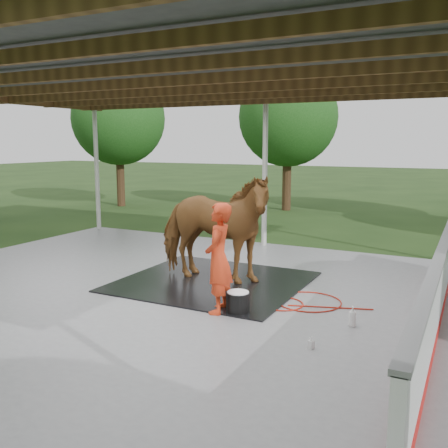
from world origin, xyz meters
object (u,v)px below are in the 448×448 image
at_px(wash_bucket, 238,302).
at_px(horse, 213,228).
at_px(handler, 218,258).
at_px(dasher_board, 436,298).

bearing_deg(wash_bucket, horse, 130.91).
bearing_deg(wash_bucket, handler, -161.42).
relative_size(horse, handler, 1.40).
bearing_deg(horse, wash_bucket, -141.16).
height_order(dasher_board, wash_bucket, dasher_board).
bearing_deg(wash_bucket, dasher_board, 9.05).
bearing_deg(dasher_board, handler, -170.03).
relative_size(handler, wash_bucket, 4.67).
xyz_separation_m(horse, wash_bucket, (1.21, -1.40, -0.91)).
relative_size(dasher_board, horse, 3.16).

